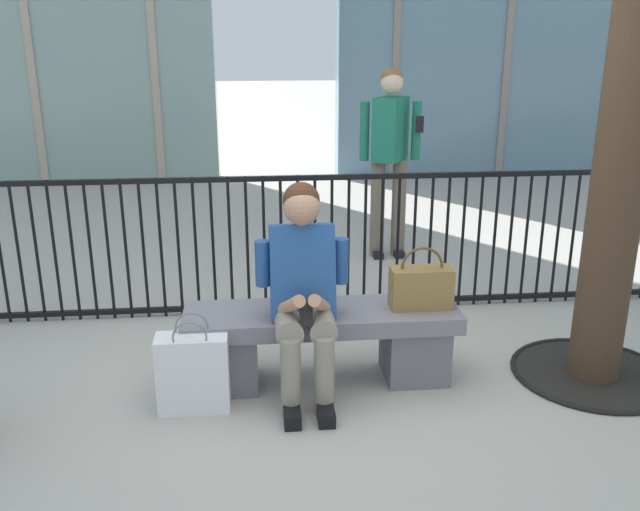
% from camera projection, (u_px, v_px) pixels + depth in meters
% --- Properties ---
extents(ground_plane, '(60.00, 60.00, 0.00)m').
position_uv_depth(ground_plane, '(322.00, 379.00, 4.04)').
color(ground_plane, '#B2ADA3').
extents(stone_bench, '(1.60, 0.44, 0.45)m').
position_uv_depth(stone_bench, '(322.00, 338.00, 3.96)').
color(stone_bench, slate).
rests_on(stone_bench, ground).
extents(seated_person_with_phone, '(0.52, 0.66, 1.21)m').
position_uv_depth(seated_person_with_phone, '(303.00, 286.00, 3.71)').
color(seated_person_with_phone, gray).
rests_on(seated_person_with_phone, ground).
extents(handbag_on_bench, '(0.36, 0.16, 0.37)m').
position_uv_depth(handbag_on_bench, '(421.00, 286.00, 3.91)').
color(handbag_on_bench, olive).
rests_on(handbag_on_bench, stone_bench).
extents(shopping_bag, '(0.39, 0.18, 0.55)m').
position_uv_depth(shopping_bag, '(193.00, 372.00, 3.66)').
color(shopping_bag, white).
rests_on(shopping_bag, ground).
extents(bystander_at_railing, '(0.55, 0.44, 1.71)m').
position_uv_depth(bystander_at_railing, '(390.00, 149.00, 6.07)').
color(bystander_at_railing, '#6B6051').
rests_on(bystander_at_railing, ground).
extents(plaza_railing, '(7.02, 0.04, 1.03)m').
position_uv_depth(plaza_railing, '(307.00, 244.00, 4.91)').
color(plaza_railing, black).
rests_on(plaza_railing, ground).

